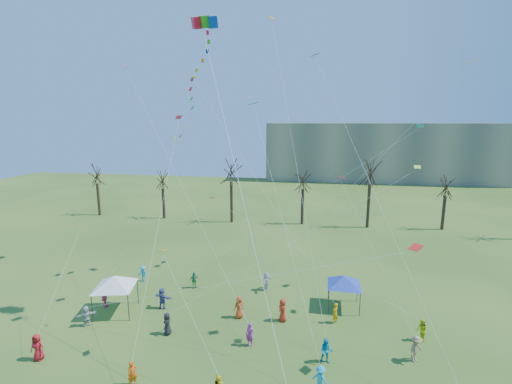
% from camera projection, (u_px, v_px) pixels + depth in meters
% --- Properties ---
extents(distant_building, '(60.00, 14.00, 15.00)m').
position_uv_depth(distant_building, '(382.00, 152.00, 94.10)').
color(distant_building, gray).
rests_on(distant_building, ground).
extents(bare_tree_row, '(69.19, 7.96, 10.76)m').
position_uv_depth(bare_tree_row, '(324.00, 182.00, 51.97)').
color(bare_tree_row, black).
rests_on(bare_tree_row, ground).
extents(big_box_kite, '(4.74, 6.58, 23.51)m').
position_uv_depth(big_box_kite, '(199.00, 87.00, 24.26)').
color(big_box_kite, red).
rests_on(big_box_kite, ground).
extents(canopy_tent_white, '(4.13, 4.13, 3.18)m').
position_uv_depth(canopy_tent_white, '(115.00, 281.00, 28.71)').
color(canopy_tent_white, '#3F3F44').
rests_on(canopy_tent_white, ground).
extents(canopy_tent_blue, '(3.77, 3.77, 2.83)m').
position_uv_depth(canopy_tent_blue, '(344.00, 280.00, 29.61)').
color(canopy_tent_blue, '#3F3F44').
rests_on(canopy_tent_blue, ground).
extents(festival_crowd, '(26.37, 14.93, 1.84)m').
position_uv_depth(festival_crowd, '(234.00, 319.00, 26.61)').
color(festival_crowd, '#B2161F').
rests_on(festival_crowd, ground).
extents(small_kites_aloft, '(29.76, 18.35, 33.75)m').
position_uv_depth(small_kites_aloft, '(262.00, 144.00, 28.71)').
color(small_kites_aloft, orange).
rests_on(small_kites_aloft, ground).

